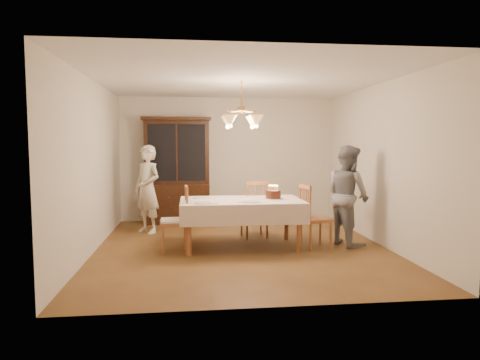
{
  "coord_description": "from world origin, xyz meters",
  "views": [
    {
      "loc": [
        -0.78,
        -6.6,
        1.65
      ],
      "look_at": [
        0.0,
        0.2,
        1.05
      ],
      "focal_mm": 32.0,
      "sensor_mm": 36.0,
      "label": 1
    }
  ],
  "objects": [
    {
      "name": "chair_left_end",
      "position": [
        -1.03,
        -0.17,
        0.45
      ],
      "size": [
        0.45,
        0.47,
        1.0
      ],
      "color": "brown",
      "rests_on": "ground"
    },
    {
      "name": "chandelier",
      "position": [
        -0.0,
        -0.0,
        1.98
      ],
      "size": [
        0.62,
        0.62,
        0.73
      ],
      "color": "#BF8C3F",
      "rests_on": "ground"
    },
    {
      "name": "chair_right_end",
      "position": [
        1.14,
        -0.16,
        0.44
      ],
      "size": [
        0.48,
        0.5,
        1.0
      ],
      "color": "brown",
      "rests_on": "ground"
    },
    {
      "name": "dining_table",
      "position": [
        0.0,
        0.0,
        0.68
      ],
      "size": [
        1.9,
        1.1,
        0.76
      ],
      "color": "brown",
      "rests_on": "ground"
    },
    {
      "name": "adult_in_grey",
      "position": [
        1.73,
        0.01,
        0.8
      ],
      "size": [
        0.81,
        0.93,
        1.61
      ],
      "primitive_type": "imported",
      "rotation": [
        0.0,
        0.0,
        1.87
      ],
      "color": "slate",
      "rests_on": "ground"
    },
    {
      "name": "chair_far_side",
      "position": [
        0.31,
        0.66,
        0.44
      ],
      "size": [
        0.5,
        0.48,
        1.0
      ],
      "color": "brown",
      "rests_on": "ground"
    },
    {
      "name": "place_setting_near_right",
      "position": [
        0.13,
        -0.3,
        0.77
      ],
      "size": [
        0.42,
        0.27,
        0.02
      ],
      "color": "white",
      "rests_on": "dining_table"
    },
    {
      "name": "birthday_cake",
      "position": [
        0.51,
        0.0,
        0.83
      ],
      "size": [
        0.3,
        0.3,
        0.22
      ],
      "color": "white",
      "rests_on": "dining_table"
    },
    {
      "name": "china_hutch",
      "position": [
        -1.06,
        2.25,
        1.04
      ],
      "size": [
        1.38,
        0.54,
        2.16
      ],
      "color": "black",
      "rests_on": "ground"
    },
    {
      "name": "elderly_woman",
      "position": [
        -1.57,
        1.3,
        0.8
      ],
      "size": [
        0.69,
        0.68,
        1.61
      ],
      "primitive_type": "imported",
      "rotation": [
        0.0,
        0.0,
        -0.78
      ],
      "color": "beige",
      "rests_on": "ground"
    },
    {
      "name": "ground",
      "position": [
        0.0,
        0.0,
        0.0
      ],
      "size": [
        5.0,
        5.0,
        0.0
      ],
      "primitive_type": "plane",
      "color": "brown",
      "rests_on": "ground"
    },
    {
      "name": "place_setting_near_left",
      "position": [
        -0.6,
        -0.35,
        0.77
      ],
      "size": [
        0.41,
        0.26,
        0.02
      ],
      "color": "white",
      "rests_on": "dining_table"
    },
    {
      "name": "place_setting_far_left",
      "position": [
        -0.61,
        0.22,
        0.77
      ],
      "size": [
        0.41,
        0.26,
        0.02
      ],
      "color": "white",
      "rests_on": "dining_table"
    },
    {
      "name": "room_shell",
      "position": [
        0.0,
        0.0,
        1.58
      ],
      "size": [
        5.0,
        5.0,
        5.0
      ],
      "color": "white",
      "rests_on": "ground"
    }
  ]
}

